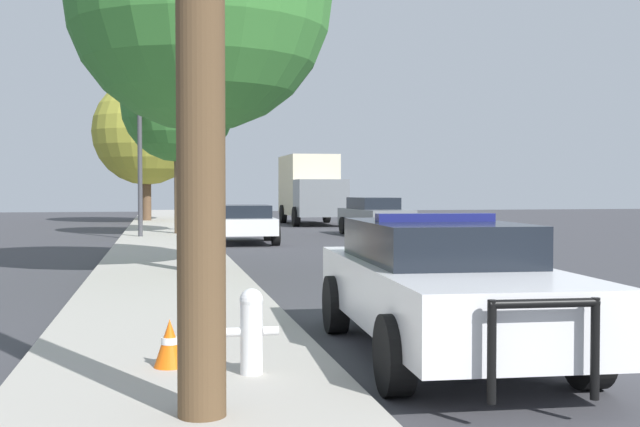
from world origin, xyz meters
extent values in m
plane|color=#3D3D42|center=(0.00, 0.00, 0.00)|extent=(110.00, 110.00, 0.00)
cube|color=#ADA89E|center=(-5.10, 0.00, 0.07)|extent=(3.00, 110.00, 0.13)
cube|color=white|center=(-2.30, -0.30, 0.68)|extent=(2.08, 5.05, 0.65)
cube|color=black|center=(-2.29, -0.05, 1.23)|extent=(1.70, 2.66, 0.43)
cylinder|color=black|center=(-1.49, -1.88, 0.36)|extent=(0.28, 0.73, 0.72)
cylinder|color=black|center=(-3.27, -1.79, 0.36)|extent=(0.28, 0.73, 0.72)
cylinder|color=black|center=(-1.33, 1.19, 0.36)|extent=(0.28, 0.73, 0.72)
cylinder|color=black|center=(-3.12, 1.28, 0.36)|extent=(0.28, 0.73, 0.72)
cylinder|color=black|center=(-2.03, -2.92, 0.59)|extent=(0.07, 0.07, 0.78)
cylinder|color=black|center=(-2.85, -2.87, 0.59)|extent=(0.07, 0.07, 0.78)
cylinder|color=black|center=(-2.44, -2.89, 0.94)|extent=(0.87, 0.11, 0.07)
cube|color=navy|center=(-2.29, -0.05, 1.49)|extent=(1.32, 0.27, 0.09)
cube|color=navy|center=(-1.39, -0.35, 0.72)|extent=(0.19, 3.57, 0.18)
cylinder|color=white|center=(-4.46, -1.27, 0.45)|extent=(0.20, 0.20, 0.64)
sphere|color=white|center=(-4.46, -1.27, 0.80)|extent=(0.21, 0.21, 0.21)
cylinder|color=white|center=(-4.63, -1.27, 0.52)|extent=(0.14, 0.08, 0.08)
cylinder|color=white|center=(-4.29, -1.27, 0.52)|extent=(0.14, 0.08, 0.08)
cylinder|color=#424247|center=(-5.91, 20.17, 2.83)|extent=(0.16, 0.16, 5.41)
cylinder|color=#424247|center=(-4.07, 20.17, 5.39)|extent=(3.68, 0.11, 0.11)
cube|color=black|center=(-2.23, 20.17, 4.94)|extent=(0.30, 0.24, 0.90)
sphere|color=red|center=(-2.23, 20.04, 5.24)|extent=(0.20, 0.20, 0.20)
sphere|color=orange|center=(-2.23, 20.04, 4.94)|extent=(0.20, 0.20, 0.20)
sphere|color=green|center=(-2.23, 20.04, 4.64)|extent=(0.20, 0.20, 0.20)
cube|color=slate|center=(2.77, 20.97, 0.68)|extent=(1.92, 4.62, 0.68)
cube|color=black|center=(2.76, 21.19, 1.24)|extent=(1.56, 2.43, 0.44)
cylinder|color=black|center=(3.67, 19.61, 0.34)|extent=(0.28, 0.69, 0.68)
cylinder|color=black|center=(2.04, 19.52, 0.34)|extent=(0.28, 0.69, 0.68)
cylinder|color=black|center=(3.51, 22.42, 0.34)|extent=(0.28, 0.69, 0.68)
cylinder|color=black|center=(1.88, 22.32, 0.34)|extent=(0.28, 0.69, 0.68)
cube|color=silver|center=(-2.49, 17.78, 0.60)|extent=(1.86, 3.98, 0.52)
cube|color=black|center=(-2.49, 17.59, 1.06)|extent=(1.56, 2.09, 0.40)
cylinder|color=black|center=(-3.31, 19.03, 0.34)|extent=(0.26, 0.69, 0.68)
cylinder|color=black|center=(-1.60, 18.98, 0.34)|extent=(0.26, 0.69, 0.68)
cylinder|color=black|center=(-3.38, 16.59, 0.34)|extent=(0.26, 0.69, 0.68)
cylinder|color=black|center=(-1.67, 16.54, 0.34)|extent=(0.26, 0.69, 0.68)
cube|color=slate|center=(2.21, 28.56, 1.35)|extent=(2.36, 1.84, 1.75)
cube|color=beige|center=(2.21, 31.83, 1.97)|extent=(2.36, 4.72, 3.00)
cylinder|color=black|center=(3.37, 28.74, 0.47)|extent=(0.28, 0.94, 0.94)
cylinder|color=black|center=(1.05, 28.74, 0.47)|extent=(0.28, 0.94, 0.94)
cylinder|color=black|center=(3.36, 32.72, 0.47)|extent=(0.28, 0.94, 0.94)
cylinder|color=black|center=(1.05, 32.71, 0.47)|extent=(0.28, 0.94, 0.94)
cylinder|color=brown|center=(-4.45, 7.69, 2.13)|extent=(0.35, 0.35, 3.99)
cylinder|color=brown|center=(-5.91, 34.47, 1.68)|extent=(0.48, 0.48, 3.11)
sphere|color=#999933|center=(-5.91, 34.47, 4.77)|extent=(5.56, 5.56, 5.56)
cylinder|color=brown|center=(-4.55, 21.82, 1.93)|extent=(0.33, 0.33, 3.60)
sphere|color=#387A33|center=(-4.55, 21.82, 4.89)|extent=(4.21, 4.21, 4.21)
cone|color=orange|center=(-5.18, -0.84, 0.36)|extent=(0.30, 0.30, 0.45)
cylinder|color=white|center=(-5.18, -0.84, 0.38)|extent=(0.16, 0.16, 0.06)
camera|label=1|loc=(-5.27, -8.43, 1.81)|focal=45.00mm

